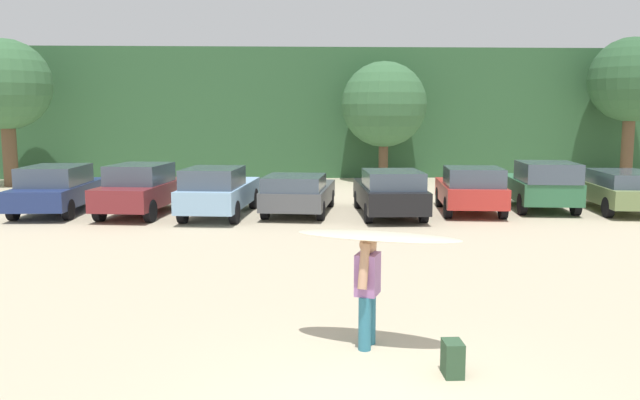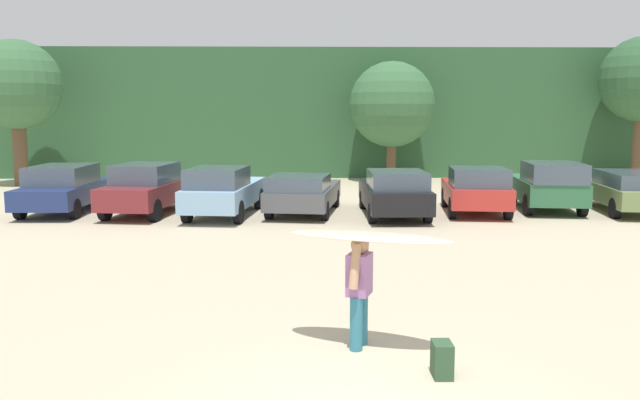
{
  "view_description": "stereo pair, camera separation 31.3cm",
  "coord_description": "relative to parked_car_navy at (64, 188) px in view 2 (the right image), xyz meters",
  "views": [
    {
      "loc": [
        -0.97,
        -6.64,
        3.31
      ],
      "look_at": [
        -0.34,
        7.63,
        1.39
      ],
      "focal_mm": 36.53,
      "sensor_mm": 36.0,
      "label": 1
    },
    {
      "loc": [
        -0.65,
        -6.65,
        3.31
      ],
      "look_at": [
        -0.34,
        7.63,
        1.39
      ],
      "focal_mm": 36.53,
      "sensor_mm": 36.0,
      "label": 2
    }
  ],
  "objects": [
    {
      "name": "hillside_ridge",
      "position": [
        8.71,
        17.16,
        2.45
      ],
      "size": [
        108.0,
        12.0,
        6.54
      ],
      "primitive_type": "cube",
      "color": "#2D5633",
      "rests_on": "ground_plane"
    },
    {
      "name": "tree_far_right",
      "position": [
        -4.91,
        8.12,
        3.68
      ],
      "size": [
        4.0,
        4.0,
        6.56
      ],
      "color": "brown",
      "rests_on": "ground_plane"
    },
    {
      "name": "tree_center_left",
      "position": [
        12.16,
        9.45,
        2.86
      ],
      "size": [
        4.07,
        4.07,
        5.73
      ],
      "color": "brown",
      "rests_on": "ground_plane"
    },
    {
      "name": "parked_car_navy",
      "position": [
        0.0,
        0.0,
        0.0
      ],
      "size": [
        1.95,
        4.68,
        1.58
      ],
      "rotation": [
        0.0,
        0.0,
        1.56
      ],
      "color": "navy",
      "rests_on": "ground_plane"
    },
    {
      "name": "parked_car_maroon",
      "position": [
        2.85,
        -0.51,
        0.04
      ],
      "size": [
        2.37,
        4.47,
        1.66
      ],
      "rotation": [
        0.0,
        0.0,
        1.43
      ],
      "color": "maroon",
      "rests_on": "ground_plane"
    },
    {
      "name": "parked_car_sky_blue",
      "position": [
        5.41,
        -1.02,
        0.02
      ],
      "size": [
        2.33,
        4.91,
        1.63
      ],
      "rotation": [
        0.0,
        0.0,
        1.45
      ],
      "color": "#84ADD1",
      "rests_on": "ground_plane"
    },
    {
      "name": "parked_car_dark_gray",
      "position": [
        7.96,
        -0.57,
        -0.11
      ],
      "size": [
        2.62,
        4.68,
        1.35
      ],
      "rotation": [
        0.0,
        0.0,
        1.41
      ],
      "color": "#4C4F54",
      "rests_on": "ground_plane"
    },
    {
      "name": "parked_car_black",
      "position": [
        10.88,
        -1.12,
        -0.04
      ],
      "size": [
        1.89,
        4.69,
        1.52
      ],
      "rotation": [
        0.0,
        0.0,
        1.57
      ],
      "color": "black",
      "rests_on": "ground_plane"
    },
    {
      "name": "parked_car_red",
      "position": [
        13.64,
        -0.66,
        -0.01
      ],
      "size": [
        2.36,
        4.14,
        1.57
      ],
      "rotation": [
        0.0,
        0.0,
        1.45
      ],
      "color": "#B72D28",
      "rests_on": "ground_plane"
    },
    {
      "name": "parked_car_forest_green",
      "position": [
        16.21,
        -0.14,
        0.06
      ],
      "size": [
        2.38,
        4.25,
        1.7
      ],
      "rotation": [
        0.0,
        0.0,
        1.44
      ],
      "color": "#2D6642",
      "rests_on": "ground_plane"
    },
    {
      "name": "parked_car_olive_green",
      "position": [
        18.76,
        -0.43,
        -0.06
      ],
      "size": [
        2.41,
        4.95,
        1.39
      ],
      "rotation": [
        0.0,
        0.0,
        1.45
      ],
      "color": "#6B7F4C",
      "rests_on": "ground_plane"
    },
    {
      "name": "person_adult",
      "position": [
        8.8,
        -12.82,
        0.08
      ],
      "size": [
        0.41,
        0.7,
        1.6
      ],
      "rotation": [
        0.0,
        0.0,
        2.78
      ],
      "color": "teal",
      "rests_on": "ground_plane"
    },
    {
      "name": "surfboard_cream",
      "position": [
        8.92,
        -12.96,
        0.81
      ],
      "size": [
        2.39,
        1.44,
        0.08
      ],
      "rotation": [
        0.0,
        0.0,
        2.77
      ],
      "color": "beige"
    },
    {
      "name": "backpack_dropped",
      "position": [
        9.77,
        -13.89,
        -0.6
      ],
      "size": [
        0.24,
        0.34,
        0.45
      ],
      "color": "#2D4C33",
      "rests_on": "ground_plane"
    }
  ]
}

